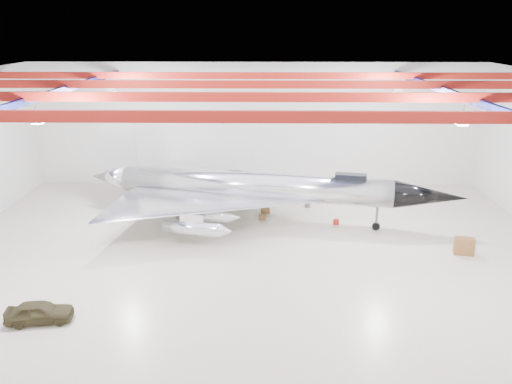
{
  "coord_description": "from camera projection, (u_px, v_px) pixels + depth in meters",
  "views": [
    {
      "loc": [
        0.76,
        -29.28,
        13.9
      ],
      "look_at": [
        0.22,
        2.0,
        3.5
      ],
      "focal_mm": 35.0,
      "sensor_mm": 36.0,
      "label": 1
    }
  ],
  "objects": [
    {
      "name": "ceiling_structure",
      "position": [
        252.0,
        91.0,
        28.93
      ],
      "size": [
        39.5,
        29.5,
        1.08
      ],
      "color": "maroon",
      "rests_on": "ceiling"
    },
    {
      "name": "crate_small",
      "position": [
        174.0,
        207.0,
        40.11
      ],
      "size": [
        0.4,
        0.33,
        0.26
      ],
      "primitive_type": "cube",
      "rotation": [
        0.0,
        0.0,
        0.09
      ],
      "color": "#59595B",
      "rests_on": "floor"
    },
    {
      "name": "spares_box",
      "position": [
        308.0,
        205.0,
        40.33
      ],
      "size": [
        0.5,
        0.5,
        0.41
      ],
      "primitive_type": "cylinder",
      "rotation": [
        0.0,
        0.0,
        -0.11
      ],
      "color": "#59595B",
      "rests_on": "floor"
    },
    {
      "name": "crate_ply",
      "position": [
        175.0,
        229.0,
        35.6
      ],
      "size": [
        0.58,
        0.53,
        0.34
      ],
      "primitive_type": "cube",
      "rotation": [
        0.0,
        0.0,
        0.36
      ],
      "color": "olive",
      "rests_on": "floor"
    },
    {
      "name": "ceiling",
      "position": [
        252.0,
        80.0,
        28.71
      ],
      "size": [
        40.0,
        40.0,
        0.0
      ],
      "primitive_type": "plane",
      "rotation": [
        3.14,
        0.0,
        0.0
      ],
      "color": "#0A0F38",
      "rests_on": "wall_back"
    },
    {
      "name": "floor",
      "position": [
        252.0,
        253.0,
        32.18
      ],
      "size": [
        40.0,
        40.0,
        0.0
      ],
      "primitive_type": "plane",
      "color": "beige",
      "rests_on": "ground"
    },
    {
      "name": "jeep",
      "position": [
        39.0,
        312.0,
        24.55
      ],
      "size": [
        3.38,
        1.78,
        1.09
      ],
      "primitive_type": "imported",
      "rotation": [
        0.0,
        0.0,
        1.73
      ],
      "color": "#39311C",
      "rests_on": "floor"
    },
    {
      "name": "desk",
      "position": [
        464.0,
        246.0,
        31.88
      ],
      "size": [
        1.32,
        0.84,
        1.12
      ],
      "primitive_type": "cube",
      "rotation": [
        0.0,
        0.0,
        -0.2
      ],
      "color": "brown",
      "rests_on": "floor"
    },
    {
      "name": "oil_barrel",
      "position": [
        262.0,
        217.0,
        37.75
      ],
      "size": [
        0.56,
        0.45,
        0.39
      ],
      "primitive_type": "cube",
      "rotation": [
        0.0,
        0.0,
        -0.02
      ],
      "color": "olive",
      "rests_on": "floor"
    },
    {
      "name": "toolbox_red",
      "position": [
        212.0,
        203.0,
        40.98
      ],
      "size": [
        0.53,
        0.49,
        0.3
      ],
      "primitive_type": "cube",
      "rotation": [
        0.0,
        0.0,
        0.41
      ],
      "color": "#9E1B0F",
      "rests_on": "floor"
    },
    {
      "name": "tool_chest",
      "position": [
        336.0,
        222.0,
        36.81
      ],
      "size": [
        0.57,
        0.57,
        0.39
      ],
      "primitive_type": "cylinder",
      "rotation": [
        0.0,
        0.0,
        0.4
      ],
      "color": "#9E1B0F",
      "rests_on": "floor"
    },
    {
      "name": "parts_bin",
      "position": [
        265.0,
        211.0,
        39.04
      ],
      "size": [
        0.72,
        0.64,
        0.42
      ],
      "primitive_type": "cube",
      "rotation": [
        0.0,
        0.0,
        0.32
      ],
      "color": "olive",
      "rests_on": "floor"
    },
    {
      "name": "jet_aircraft",
      "position": [
        253.0,
        189.0,
        36.72
      ],
      "size": [
        27.79,
        18.51,
        7.62
      ],
      "rotation": [
        0.0,
        0.0,
        -0.18
      ],
      "color": "silver",
      "rests_on": "floor"
    },
    {
      "name": "wall_back",
      "position": [
        256.0,
        125.0,
        44.68
      ],
      "size": [
        40.0,
        0.0,
        40.0
      ],
      "primitive_type": "plane",
      "rotation": [
        1.57,
        0.0,
        0.0
      ],
      "color": "silver",
      "rests_on": "floor"
    }
  ]
}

